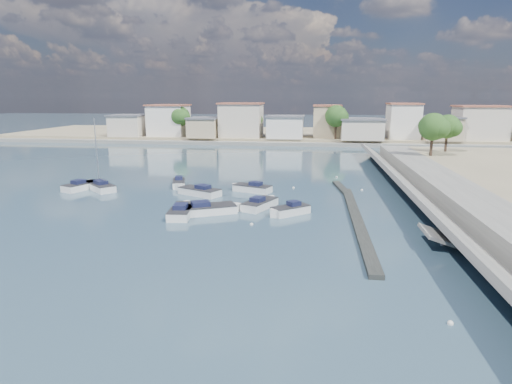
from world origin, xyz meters
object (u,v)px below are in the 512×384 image
at_px(motorboat_a, 182,211).
at_px(motorboat_h, 210,210).
at_px(motorboat_d, 289,211).
at_px(motorboat_f, 251,188).
at_px(motorboat_c, 198,192).
at_px(motorboat_e, 84,186).
at_px(sailboat, 99,186).
at_px(motorboat_b, 261,204).
at_px(motorboat_g, 179,184).

relative_size(motorboat_a, motorboat_h, 0.90).
xyz_separation_m(motorboat_d, motorboat_f, (-5.21, 9.78, 0.00)).
height_order(motorboat_c, motorboat_f, same).
relative_size(motorboat_c, motorboat_h, 0.89).
bearing_deg(motorboat_d, motorboat_e, 162.15).
height_order(motorboat_a, sailboat, sailboat).
height_order(motorboat_e, motorboat_f, same).
bearing_deg(sailboat, motorboat_b, -16.29).
distance_m(motorboat_b, motorboat_d, 3.79).
bearing_deg(motorboat_e, motorboat_g, 14.00).
bearing_deg(motorboat_b, motorboat_c, 148.65).
xyz_separation_m(motorboat_a, motorboat_c, (-0.77, 8.69, 0.00)).
bearing_deg(sailboat, motorboat_a, -35.73).
height_order(motorboat_c, motorboat_d, same).
bearing_deg(motorboat_c, sailboat, 174.55).
relative_size(motorboat_c, sailboat, 0.62).
xyz_separation_m(motorboat_a, sailboat, (-13.82, 9.94, 0.04)).
height_order(motorboat_d, motorboat_g, same).
bearing_deg(motorboat_e, motorboat_c, -4.51).
bearing_deg(motorboat_c, motorboat_a, -84.97).
bearing_deg(motorboat_a, motorboat_e, 147.95).
bearing_deg(motorboat_c, motorboat_f, 23.36).
bearing_deg(motorboat_d, motorboat_g, 142.56).
distance_m(motorboat_e, motorboat_f, 20.96).
distance_m(motorboat_g, motorboat_h, 13.67).
bearing_deg(motorboat_a, motorboat_h, 19.73).
height_order(motorboat_c, motorboat_e, same).
bearing_deg(motorboat_b, motorboat_d, -37.27).
xyz_separation_m(motorboat_e, motorboat_h, (18.31, -8.97, 0.00)).
distance_m(motorboat_c, motorboat_d, 13.26).
distance_m(motorboat_f, motorboat_h, 10.66).
bearing_deg(motorboat_h, motorboat_a, -160.27).
bearing_deg(motorboat_a, sailboat, 144.27).
relative_size(motorboat_d, motorboat_g, 0.90).
relative_size(motorboat_a, motorboat_b, 1.11).
xyz_separation_m(motorboat_d, motorboat_h, (-7.82, -0.55, 0.00)).
height_order(motorboat_d, motorboat_f, same).
height_order(motorboat_e, motorboat_g, same).
relative_size(motorboat_b, motorboat_d, 1.29).
relative_size(motorboat_c, motorboat_g, 1.27).
height_order(motorboat_h, sailboat, sailboat).
distance_m(motorboat_b, motorboat_f, 7.80).
relative_size(motorboat_e, motorboat_f, 1.03).
bearing_deg(motorboat_e, motorboat_a, -32.05).
xyz_separation_m(motorboat_c, motorboat_f, (5.90, 2.55, -0.00)).
bearing_deg(motorboat_b, motorboat_h, -149.31).
bearing_deg(motorboat_d, motorboat_b, 142.73).
xyz_separation_m(motorboat_e, motorboat_f, (20.91, 1.37, -0.00)).
height_order(motorboat_d, motorboat_e, same).
height_order(motorboat_a, motorboat_b, same).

